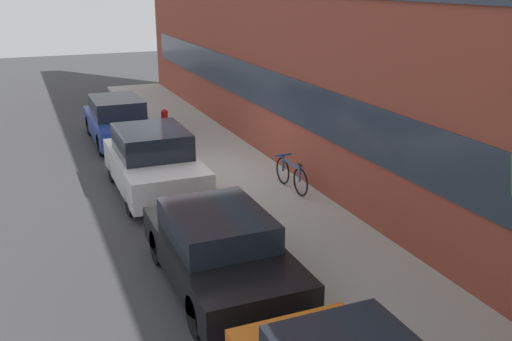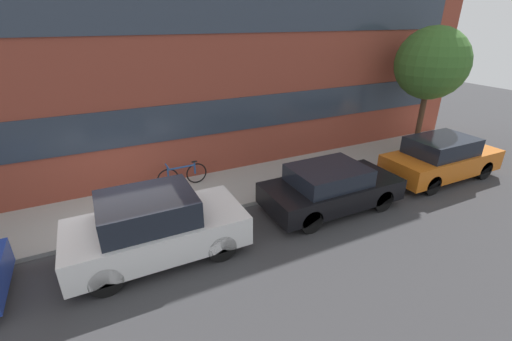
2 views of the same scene
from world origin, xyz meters
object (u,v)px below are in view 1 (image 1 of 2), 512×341
parked_car_blue (118,120)px  bicycle (291,174)px  parked_car_black (220,249)px  fire_hydrant (165,121)px  parked_car_white (154,162)px

parked_car_blue → bicycle: bearing=25.3°
parked_car_black → fire_hydrant: (-9.86, 1.52, -0.15)m
parked_car_blue → parked_car_black: parked_car_blue is taller
parked_car_blue → parked_car_black: size_ratio=1.05×
parked_car_blue → parked_car_black: bearing=-0.0°
parked_car_black → bicycle: (-3.40, 2.98, -0.15)m
parked_car_white → fire_hydrant: 5.30m
bicycle → parked_car_blue: bearing=23.6°
parked_car_blue → parked_car_white: (4.91, -0.00, 0.07)m
parked_car_black → fire_hydrant: parked_car_black is taller
parked_car_blue → fire_hydrant: size_ratio=5.30×
bicycle → parked_car_black: bearing=137.1°
parked_car_blue → parked_car_black: 9.70m
parked_car_white → bicycle: size_ratio=2.44×
fire_hydrant → parked_car_white: bearing=-16.7°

